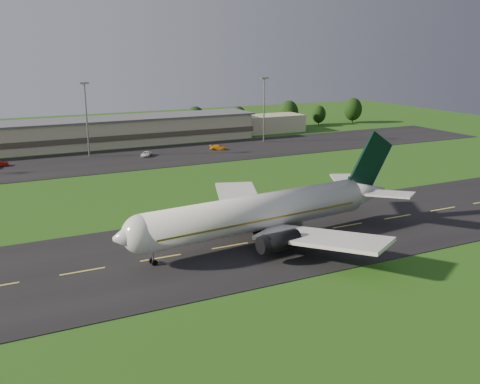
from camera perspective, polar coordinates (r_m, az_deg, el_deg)
name	(u,v)px	position (r m, az deg, el deg)	size (l,w,h in m)	color
ground	(161,258)	(78.28, -8.44, -7.02)	(360.00, 360.00, 0.00)	#1F4C13
taxiway	(161,258)	(78.26, -8.44, -6.99)	(220.00, 30.00, 0.10)	black
apron	(76,164)	(145.97, -17.10, 2.92)	(260.00, 30.00, 0.10)	black
airliner	(263,212)	(82.86, 2.44, -2.18)	(51.25, 41.98, 15.57)	silver
terminal	(83,134)	(169.79, -16.40, 5.97)	(145.00, 16.00, 8.40)	tan
light_mast_centre	(86,111)	(152.61, -16.10, 8.34)	(2.40, 1.20, 20.35)	gray
light_mast_east	(264,102)	(170.83, 2.58, 9.58)	(2.40, 1.20, 20.35)	gray
tree_line	(154,122)	(184.15, -9.15, 7.40)	(196.64, 9.19, 10.31)	black
service_vehicle_c	(146,154)	(151.01, -9.97, 4.03)	(2.20, 4.77, 1.32)	silver
service_vehicle_d	(218,147)	(158.37, -2.37, 4.78)	(1.99, 4.88, 1.42)	orange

